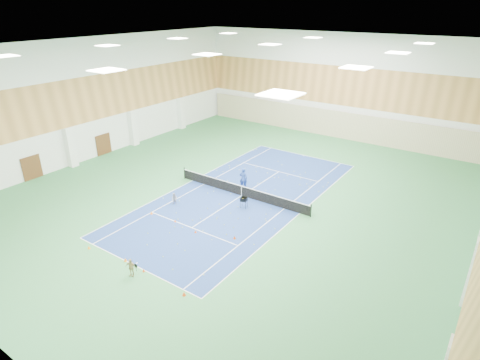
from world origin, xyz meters
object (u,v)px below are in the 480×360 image
object	(u,v)px
tennis_net	(241,190)
ball_cart	(244,203)
coach	(243,178)
child_court	(175,199)
child_apron	(131,267)

from	to	relation	value
tennis_net	ball_cart	world-z (taller)	tennis_net
ball_cart	coach	bearing A→B (deg)	109.82
coach	child_court	distance (m)	6.40
tennis_net	child_apron	bearing A→B (deg)	-86.84
tennis_net	child_apron	xyz separation A→B (m)	(0.70, -12.66, 0.04)
coach	child_apron	xyz separation A→B (m)	(1.42, -14.00, -0.37)
tennis_net	coach	bearing A→B (deg)	118.31
child_court	ball_cart	size ratio (longest dim) A/B	1.13
child_court	ball_cart	distance (m)	5.62
child_court	child_apron	distance (m)	9.31
child_apron	ball_cart	bearing A→B (deg)	67.91
tennis_net	child_apron	world-z (taller)	child_apron
child_apron	ball_cart	world-z (taller)	child_apron
tennis_net	ball_cart	bearing A→B (deg)	-50.37
coach	ball_cart	xyz separation A→B (m)	(2.08, -2.98, -0.51)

